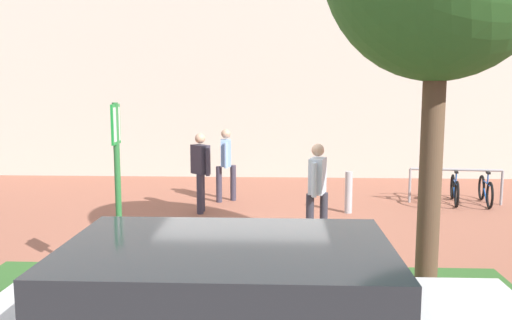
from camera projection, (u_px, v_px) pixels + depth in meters
name	position (u px, v px, depth m)	size (l,w,h in m)	color
ground_plane	(245.00, 254.00, 8.60)	(60.00, 60.00, 0.00)	#9E5B47
building_facade	(262.00, 10.00, 15.85)	(28.00, 1.20, 10.00)	beige
planter_strip	(242.00, 284.00, 7.04)	(7.00, 1.10, 0.16)	#336028
parking_sign_post	(117.00, 169.00, 6.90)	(0.08, 0.36, 2.49)	#2D7238
bike_at_sign	(125.00, 261.00, 7.16)	(1.65, 0.50, 0.86)	black
bike_rack_cluster	(455.00, 189.00, 12.30)	(2.10, 1.67, 0.83)	#99999E
bollard_steel	(349.00, 192.00, 11.34)	(0.16, 0.16, 0.90)	#ADADB2
person_casual_tan	(226.00, 160.00, 12.44)	(0.46, 0.61, 1.72)	#383342
person_suited_navy	(200.00, 168.00, 11.31)	(0.45, 0.46, 1.72)	#383342
person_shirt_blue	(317.00, 186.00, 9.20)	(0.39, 0.59, 1.72)	#2D2D38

